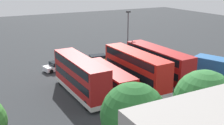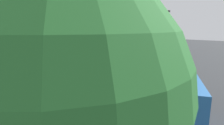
{
  "view_description": "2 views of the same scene",
  "coord_description": "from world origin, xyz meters",
  "px_view_note": "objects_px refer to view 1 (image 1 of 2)",
  "views": [
    {
      "loc": [
        16.88,
        38.29,
        13.64
      ],
      "look_at": [
        -1.01,
        4.79,
        1.97
      ],
      "focal_mm": 44.39,
      "sensor_mm": 36.0,
      "label": 1
    },
    {
      "loc": [
        -15.85,
        24.51,
        6.47
      ],
      "look_at": [
        0.4,
        3.66,
        1.13
      ],
      "focal_mm": 28.82,
      "sensor_mm": 36.0,
      "label": 2
    }
  ],
  "objects_px": {
    "bus_double_decker_near_end": "(158,63)",
    "bus_double_decker_fourth": "(80,76)",
    "bus_double_decker_second": "(136,68)",
    "lamp_post_tall": "(128,33)",
    "box_truck_blue": "(209,68)",
    "car_small_green": "(97,59)",
    "waste_bin_yellow": "(112,53)",
    "bus_single_deck_third": "(108,78)",
    "car_hatchback_silver": "(58,66)"
  },
  "relations": [
    {
      "from": "bus_single_deck_third",
      "to": "box_truck_blue",
      "type": "distance_m",
      "value": 14.52
    },
    {
      "from": "bus_single_deck_third",
      "to": "box_truck_blue",
      "type": "relative_size",
      "value": 1.28
    },
    {
      "from": "box_truck_blue",
      "to": "waste_bin_yellow",
      "type": "distance_m",
      "value": 18.1
    },
    {
      "from": "bus_double_decker_near_end",
      "to": "lamp_post_tall",
      "type": "bearing_deg",
      "value": -94.93
    },
    {
      "from": "box_truck_blue",
      "to": "waste_bin_yellow",
      "type": "bearing_deg",
      "value": -69.84
    },
    {
      "from": "bus_double_decker_near_end",
      "to": "box_truck_blue",
      "type": "bearing_deg",
      "value": 155.68
    },
    {
      "from": "bus_single_deck_third",
      "to": "car_small_green",
      "type": "relative_size",
      "value": 2.21
    },
    {
      "from": "lamp_post_tall",
      "to": "car_hatchback_silver",
      "type": "bearing_deg",
      "value": -7.59
    },
    {
      "from": "bus_double_decker_near_end",
      "to": "bus_double_decker_fourth",
      "type": "bearing_deg",
      "value": -2.23
    },
    {
      "from": "car_small_green",
      "to": "lamp_post_tall",
      "type": "xyz_separation_m",
      "value": [
        -4.75,
        1.91,
        4.27
      ]
    },
    {
      "from": "bus_single_deck_third",
      "to": "lamp_post_tall",
      "type": "distance_m",
      "value": 12.92
    },
    {
      "from": "bus_double_decker_fourth",
      "to": "box_truck_blue",
      "type": "xyz_separation_m",
      "value": [
        -17.76,
        3.43,
        -0.74
      ]
    },
    {
      "from": "bus_double_decker_second",
      "to": "bus_double_decker_fourth",
      "type": "bearing_deg",
      "value": -5.33
    },
    {
      "from": "bus_double_decker_fourth",
      "to": "waste_bin_yellow",
      "type": "distance_m",
      "value": 17.88
    },
    {
      "from": "waste_bin_yellow",
      "to": "bus_double_decker_fourth",
      "type": "bearing_deg",
      "value": 49.54
    },
    {
      "from": "bus_single_deck_third",
      "to": "waste_bin_yellow",
      "type": "bearing_deg",
      "value": -119.73
    },
    {
      "from": "bus_double_decker_fourth",
      "to": "car_hatchback_silver",
      "type": "xyz_separation_m",
      "value": [
        -0.41,
        -10.33,
        -1.75
      ]
    },
    {
      "from": "bus_double_decker_second",
      "to": "waste_bin_yellow",
      "type": "xyz_separation_m",
      "value": [
        -4.14,
        -14.21,
        -1.97
      ]
    },
    {
      "from": "bus_double_decker_second",
      "to": "bus_single_deck_third",
      "type": "xyz_separation_m",
      "value": [
        3.85,
        -0.24,
        -0.83
      ]
    },
    {
      "from": "bus_single_deck_third",
      "to": "waste_bin_yellow",
      "type": "relative_size",
      "value": 10.66
    },
    {
      "from": "bus_single_deck_third",
      "to": "bus_double_decker_second",
      "type": "bearing_deg",
      "value": 176.5
    },
    {
      "from": "bus_single_deck_third",
      "to": "car_hatchback_silver",
      "type": "xyz_separation_m",
      "value": [
        3.15,
        -10.78,
        -0.92
      ]
    },
    {
      "from": "bus_single_deck_third",
      "to": "car_small_green",
      "type": "xyz_separation_m",
      "value": [
        -3.63,
        -11.16,
        -0.92
      ]
    },
    {
      "from": "bus_double_decker_near_end",
      "to": "car_small_green",
      "type": "xyz_separation_m",
      "value": [
        3.95,
        -11.14,
        -1.75
      ]
    },
    {
      "from": "waste_bin_yellow",
      "to": "box_truck_blue",
      "type": "bearing_deg",
      "value": 110.16
    },
    {
      "from": "bus_double_decker_fourth",
      "to": "box_truck_blue",
      "type": "bearing_deg",
      "value": 169.08
    },
    {
      "from": "car_hatchback_silver",
      "to": "lamp_post_tall",
      "type": "distance_m",
      "value": 12.39
    },
    {
      "from": "car_hatchback_silver",
      "to": "bus_double_decker_fourth",
      "type": "bearing_deg",
      "value": 87.75
    },
    {
      "from": "car_hatchback_silver",
      "to": "box_truck_blue",
      "type": "bearing_deg",
      "value": 141.6
    },
    {
      "from": "bus_double_decker_second",
      "to": "lamp_post_tall",
      "type": "relative_size",
      "value": 1.37
    },
    {
      "from": "bus_double_decker_near_end",
      "to": "car_small_green",
      "type": "distance_m",
      "value": 11.95
    },
    {
      "from": "bus_single_deck_third",
      "to": "lamp_post_tall",
      "type": "relative_size",
      "value": 1.18
    },
    {
      "from": "box_truck_blue",
      "to": "car_hatchback_silver",
      "type": "relative_size",
      "value": 1.75
    },
    {
      "from": "bus_double_decker_fourth",
      "to": "box_truck_blue",
      "type": "relative_size",
      "value": 1.43
    },
    {
      "from": "bus_double_decker_second",
      "to": "bus_double_decker_fourth",
      "type": "relative_size",
      "value": 1.03
    },
    {
      "from": "bus_double_decker_near_end",
      "to": "car_hatchback_silver",
      "type": "distance_m",
      "value": 15.3
    },
    {
      "from": "lamp_post_tall",
      "to": "waste_bin_yellow",
      "type": "height_order",
      "value": "lamp_post_tall"
    },
    {
      "from": "bus_double_decker_second",
      "to": "bus_double_decker_near_end",
      "type": "bearing_deg",
      "value": -176.07
    },
    {
      "from": "lamp_post_tall",
      "to": "waste_bin_yellow",
      "type": "relative_size",
      "value": 9.01
    },
    {
      "from": "bus_double_decker_fourth",
      "to": "waste_bin_yellow",
      "type": "relative_size",
      "value": 11.91
    },
    {
      "from": "bus_single_deck_third",
      "to": "bus_double_decker_fourth",
      "type": "height_order",
      "value": "bus_double_decker_fourth"
    },
    {
      "from": "car_small_green",
      "to": "waste_bin_yellow",
      "type": "distance_m",
      "value": 5.19
    },
    {
      "from": "box_truck_blue",
      "to": "bus_double_decker_second",
      "type": "bearing_deg",
      "value": -14.8
    },
    {
      "from": "lamp_post_tall",
      "to": "bus_single_deck_third",
      "type": "bearing_deg",
      "value": 47.81
    },
    {
      "from": "bus_single_deck_third",
      "to": "car_hatchback_silver",
      "type": "relative_size",
      "value": 2.24
    },
    {
      "from": "car_small_green",
      "to": "lamp_post_tall",
      "type": "bearing_deg",
      "value": 158.04
    },
    {
      "from": "bus_double_decker_fourth",
      "to": "lamp_post_tall",
      "type": "bearing_deg",
      "value": -143.62
    },
    {
      "from": "bus_double_decker_near_end",
      "to": "box_truck_blue",
      "type": "relative_size",
      "value": 1.49
    },
    {
      "from": "bus_double_decker_near_end",
      "to": "car_small_green",
      "type": "relative_size",
      "value": 2.57
    },
    {
      "from": "bus_double_decker_second",
      "to": "bus_single_deck_third",
      "type": "bearing_deg",
      "value": -3.5
    }
  ]
}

